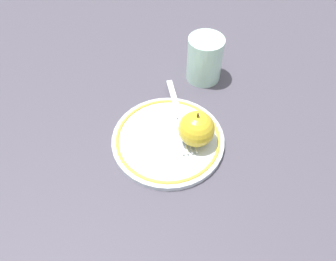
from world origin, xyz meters
TOP-DOWN VIEW (x-y plane):
  - ground_plane at (0.00, 0.00)m, footprint 2.00×2.00m
  - plate at (-0.01, 0.01)m, footprint 0.21×0.21m
  - apple_red_whole at (-0.01, 0.06)m, footprint 0.06×0.06m
  - fork at (-0.08, 0.03)m, footprint 0.19×0.06m
  - drinking_glass at (-0.20, 0.09)m, footprint 0.07×0.07m

SIDE VIEW (x-z plane):
  - ground_plane at x=0.00m, z-range 0.00..0.00m
  - plate at x=-0.01m, z-range 0.00..0.01m
  - fork at x=-0.08m, z-range 0.01..0.02m
  - apple_red_whole at x=-0.01m, z-range 0.01..0.08m
  - drinking_glass at x=-0.20m, z-range 0.00..0.10m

